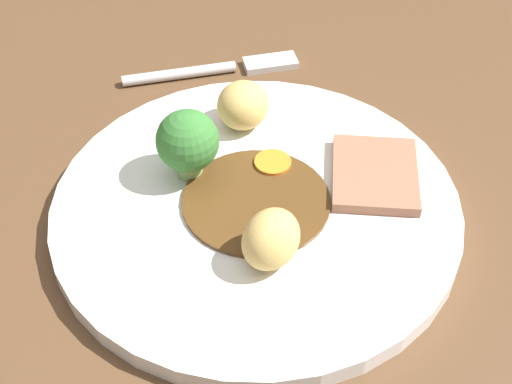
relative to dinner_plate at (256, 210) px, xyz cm
name	(u,v)px	position (x,y,z in cm)	size (l,w,h in cm)	color
dining_table	(221,217)	(-2.30, -2.01, -2.50)	(120.00, 84.00, 3.60)	brown
dinner_plate	(256,210)	(0.00, 0.00, 0.00)	(27.61, 27.61, 1.40)	white
gravy_pool	(256,201)	(-0.01, 0.01, 0.85)	(10.04, 10.04, 0.30)	#563819
meat_slice_main	(375,174)	(-0.16, 8.56, 1.10)	(7.18, 5.84, 0.80)	#9E664C
roast_potato_left	(243,105)	(-8.34, 1.24, 2.44)	(3.81, 4.08, 3.49)	#D8B260
roast_potato_right	(271,239)	(5.03, -0.40, 2.55)	(4.22, 3.39, 3.71)	#D8B260
carrot_coin_front	(273,164)	(-3.18, 2.08, 0.96)	(2.61, 2.61, 0.51)	orange
broccoli_floret	(188,142)	(-3.96, -3.71, 3.60)	(4.33, 4.33, 5.19)	#8CB766
fork	(215,70)	(-17.07, 0.97, -0.31)	(2.15, 15.29, 0.90)	silver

